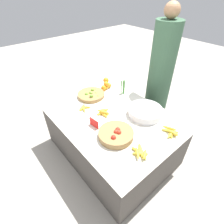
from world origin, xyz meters
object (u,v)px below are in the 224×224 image
Objects in this scene: price_sign at (94,123)px; vendor_person at (160,77)px; metal_bowl at (145,112)px; tomato_basket at (116,134)px; lime_bowl at (91,95)px.

vendor_person is at bearing 87.04° from price_sign.
vendor_person reaches higher than price_sign.
metal_bowl is 0.62m from price_sign.
metal_bowl is at bearing 95.73° from tomato_basket.
lime_bowl is at bearing -116.27° from vendor_person.
tomato_basket and price_sign have the same top height.
tomato_basket is 1.20m from vendor_person.
tomato_basket reaches higher than metal_bowl.
price_sign is at bearing -164.20° from tomato_basket.
vendor_person is at bearing 107.04° from tomato_basket.
lime_bowl is 0.21× the size of vendor_person.
vendor_person reaches higher than tomato_basket.
vendor_person is (-0.08, 1.22, 0.12)m from price_sign.
vendor_person is at bearing 115.02° from metal_bowl.
tomato_basket is at bearing 9.00° from price_sign.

